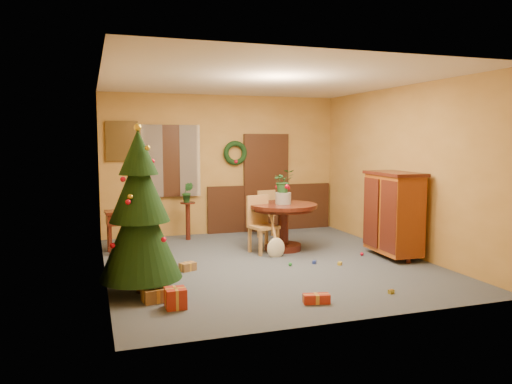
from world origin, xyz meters
name	(u,v)px	position (x,y,z in m)	size (l,w,h in m)	color
room_envelope	(233,181)	(0.21, 2.70, 1.12)	(5.50, 5.50, 5.50)	#343C4C
dining_table	(283,218)	(0.59, 0.79, 0.58)	(1.22, 1.22, 0.84)	black
urn	(283,198)	(0.59, 0.79, 0.94)	(0.28, 0.28, 0.21)	slate
centerpiece_plant	(283,181)	(0.59, 0.79, 1.25)	(0.37, 0.32, 0.41)	#1E4C23
chair_near	(261,222)	(0.16, 0.74, 0.54)	(0.52, 0.52, 1.00)	#A67A42
chair_far	(263,211)	(0.69, 2.14, 0.51)	(0.49, 0.49, 0.96)	#A67A42
guitar	(276,235)	(0.28, 0.32, 0.37)	(0.32, 0.15, 0.74)	beige
plant_stand	(188,216)	(-0.86, 2.24, 0.47)	(0.29, 0.29, 0.75)	black
stand_plant	(188,192)	(-0.86, 2.24, 0.95)	(0.22, 0.17, 0.39)	#19471E
christmas_tree	(140,214)	(-2.08, -0.97, 1.03)	(1.06, 1.06, 2.18)	#382111
writing_desk	(130,220)	(-2.03, 1.50, 0.56)	(0.86, 0.47, 0.75)	black
sideboard	(394,212)	(2.15, -0.31, 0.77)	(0.64, 1.15, 1.44)	#5A1B0A
gift_a	(156,295)	(-1.95, -1.39, 0.08)	(0.35, 0.28, 0.17)	brown
gift_b	(176,298)	(-1.76, -1.71, 0.12)	(0.24, 0.24, 0.24)	maroon
gift_c	(188,267)	(-1.31, -0.09, 0.06)	(0.27, 0.24, 0.13)	brown
gift_d	(316,299)	(-0.11, -2.08, 0.06)	(0.34, 0.19, 0.11)	maroon
toy_a	(314,262)	(0.69, -0.31, 0.03)	(0.08, 0.05, 0.05)	#223697
toy_b	(290,264)	(0.27, -0.33, 0.03)	(0.06, 0.06, 0.06)	#228031
toy_c	(340,264)	(1.04, -0.52, 0.03)	(0.08, 0.05, 0.05)	gold
toy_d	(362,254)	(1.70, -0.07, 0.03)	(0.06, 0.06, 0.06)	red
toy_e	(391,292)	(0.97, -2.04, 0.03)	(0.08, 0.05, 0.05)	gold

